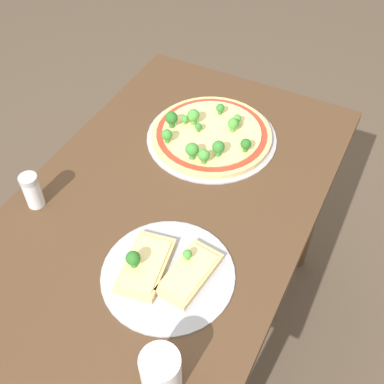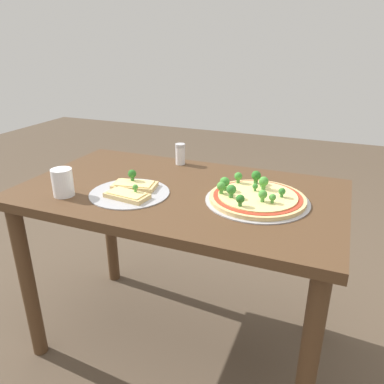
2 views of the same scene
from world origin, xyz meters
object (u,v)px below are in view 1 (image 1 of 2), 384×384
object	(u,v)px
pizza_tray_whole	(210,134)
drinking_cup	(161,372)
dining_table	(161,237)
pizza_tray_slice	(166,270)
condiment_shaker	(32,191)

from	to	relation	value
pizza_tray_whole	drinking_cup	size ratio (longest dim) A/B	3.62
pizza_tray_whole	drinking_cup	xyz separation A→B (m)	(-0.66, -0.22, 0.04)
dining_table	drinking_cup	bearing A→B (deg)	-149.55
pizza_tray_whole	drinking_cup	distance (m)	0.70
pizza_tray_slice	condiment_shaker	bearing A→B (deg)	85.38
dining_table	pizza_tray_slice	distance (m)	0.22
dining_table	drinking_cup	distance (m)	0.46
drinking_cup	pizza_tray_whole	bearing A→B (deg)	18.34
drinking_cup	condiment_shaker	world-z (taller)	drinking_cup
dining_table	pizza_tray_slice	size ratio (longest dim) A/B	4.11
pizza_tray_slice	condiment_shaker	xyz separation A→B (m)	(0.03, 0.39, 0.04)
condiment_shaker	pizza_tray_whole	bearing A→B (deg)	-33.72
pizza_tray_whole	condiment_shaker	bearing A→B (deg)	146.28
pizza_tray_slice	drinking_cup	distance (m)	0.24
pizza_tray_slice	condiment_shaker	distance (m)	0.39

